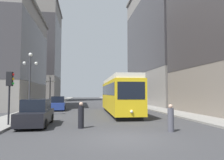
{
  "coord_description": "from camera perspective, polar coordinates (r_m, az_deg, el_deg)",
  "views": [
    {
      "loc": [
        -2.15,
        -10.1,
        2.24
      ],
      "look_at": [
        0.55,
        8.51,
        3.44
      ],
      "focal_mm": 32.99,
      "sensor_mm": 36.0,
      "label": 1
    }
  ],
  "objects": [
    {
      "name": "ground_plane",
      "position": [
        10.56,
        3.83,
        -15.88
      ],
      "size": [
        200.0,
        200.0,
        0.0
      ],
      "primitive_type": "plane",
      "color": "#38383A"
    },
    {
      "name": "sidewalk_left",
      "position": [
        50.48,
        -14.95,
        -5.99
      ],
      "size": [
        2.76,
        120.0,
        0.15
      ],
      "primitive_type": "cube",
      "color": "gray",
      "rests_on": "ground"
    },
    {
      "name": "sidewalk_right",
      "position": [
        51.15,
        3.17,
        -6.08
      ],
      "size": [
        2.76,
        120.0,
        0.15
      ],
      "primitive_type": "cube",
      "color": "gray",
      "rests_on": "ground"
    },
    {
      "name": "streetcar",
      "position": [
        22.53,
        1.93,
        -4.01
      ],
      "size": [
        2.93,
        12.98,
        3.89
      ],
      "rotation": [
        0.0,
        0.0,
        -0.02
      ],
      "color": "black",
      "rests_on": "ground"
    },
    {
      "name": "transit_bus",
      "position": [
        37.01,
        2.45,
        -4.11
      ],
      "size": [
        2.77,
        11.69,
        3.45
      ],
      "rotation": [
        0.0,
        0.0,
        -0.02
      ],
      "color": "black",
      "rests_on": "ground"
    },
    {
      "name": "parked_car_left_near",
      "position": [
        15.36,
        -20.24,
        -8.64
      ],
      "size": [
        1.92,
        4.79,
        1.82
      ],
      "rotation": [
        0.0,
        0.0,
        0.01
      ],
      "color": "black",
      "rests_on": "ground"
    },
    {
      "name": "parked_car_left_mid",
      "position": [
        28.11,
        -14.75,
        -6.38
      ],
      "size": [
        2.08,
        4.72,
        1.82
      ],
      "rotation": [
        0.0,
        0.0,
        0.06
      ],
      "color": "black",
      "rests_on": "ground"
    },
    {
      "name": "pedestrian_crossing_near",
      "position": [
        13.48,
        -8.59,
        -9.84
      ],
      "size": [
        0.37,
        0.37,
        1.67
      ],
      "rotation": [
        0.0,
        0.0,
        5.54
      ],
      "color": "black",
      "rests_on": "ground"
    },
    {
      "name": "pedestrian_crossing_far",
      "position": [
        12.63,
        15.97,
        -10.33
      ],
      "size": [
        0.36,
        0.36,
        1.59
      ],
      "rotation": [
        0.0,
        0.0,
        4.64
      ],
      "color": "#4C4C56",
      "rests_on": "ground"
    },
    {
      "name": "traffic_light_near_left",
      "position": [
        15.43,
        -26.45,
        -1.0
      ],
      "size": [
        0.47,
        0.36,
        3.52
      ],
      "color": "#232328",
      "rests_on": "sidewalk_left"
    },
    {
      "name": "lamp_post_left_near",
      "position": [
        21.51,
        -21.77,
        1.48
      ],
      "size": [
        1.41,
        0.36,
        6.03
      ],
      "color": "#333338",
      "rests_on": "sidewalk_left"
    },
    {
      "name": "lamp_post_left_far",
      "position": [
        34.1,
        -16.76,
        -1.58
      ],
      "size": [
        1.41,
        0.36,
        4.85
      ],
      "color": "#333338",
      "rests_on": "sidewalk_left"
    },
    {
      "name": "building_left_corner",
      "position": [
        36.49,
        -27.89,
        6.0
      ],
      "size": [
        10.68,
        18.12,
        15.78
      ],
      "color": "gray",
      "rests_on": "ground"
    },
    {
      "name": "building_left_midblock",
      "position": [
        65.23,
        -19.15,
        7.45
      ],
      "size": [
        10.83,
        16.69,
        28.29
      ],
      "color": "slate",
      "rests_on": "ground"
    },
    {
      "name": "building_right_midblock",
      "position": [
        44.79,
        17.07,
        10.3
      ],
      "size": [
        15.15,
        24.56,
        25.09
      ],
      "color": "gray",
      "rests_on": "ground"
    }
  ]
}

